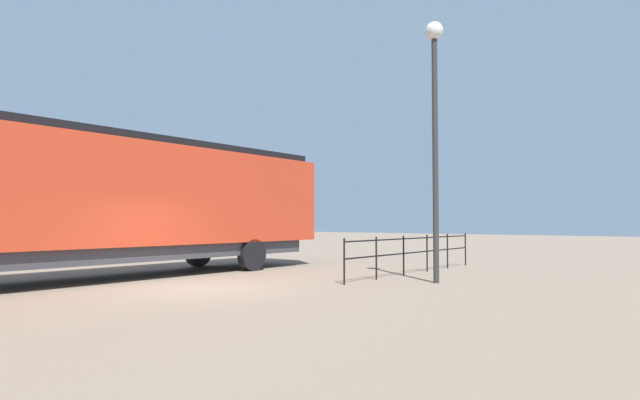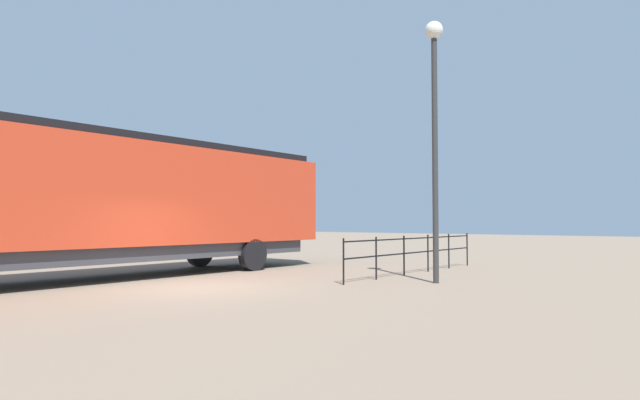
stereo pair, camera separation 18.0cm
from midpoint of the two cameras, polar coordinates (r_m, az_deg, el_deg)
ground_plane at (r=14.32m, az=-13.36°, el=-9.07°), size 120.00×120.00×0.00m
locomotive at (r=16.81m, az=-24.16°, el=0.25°), size 3.18×18.18×4.27m
lamp_post at (r=15.64m, az=11.77°, el=9.98°), size 0.51×0.51×7.35m
platform_fence at (r=18.00m, az=9.85°, el=-5.15°), size 0.05×8.16×1.26m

